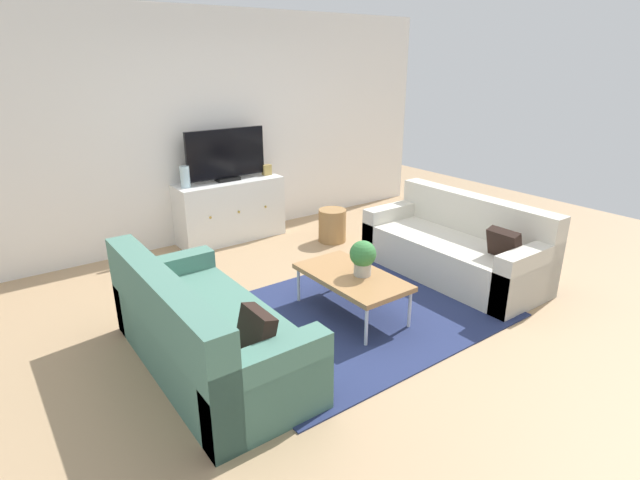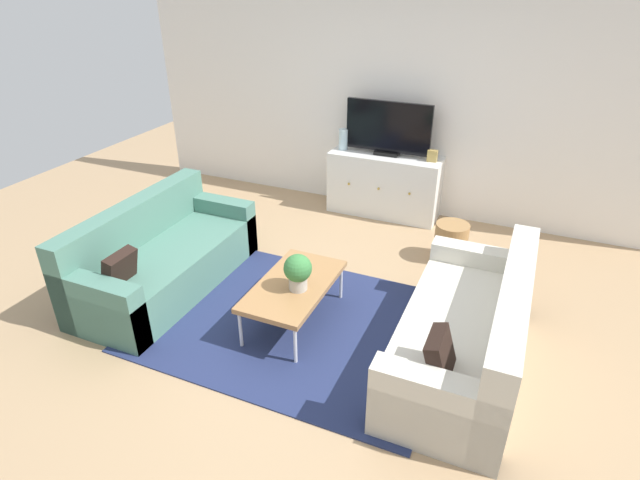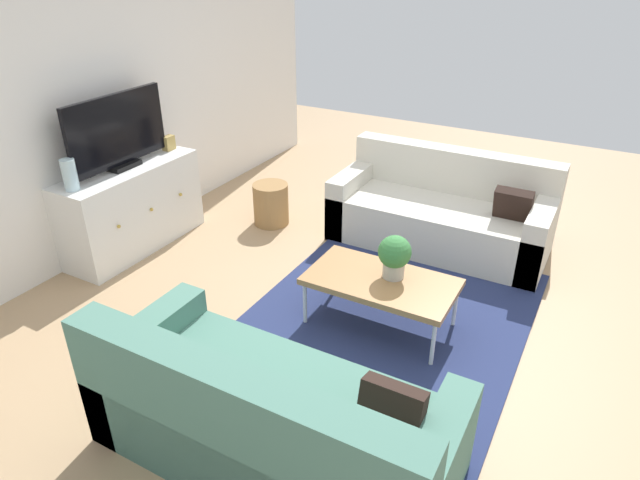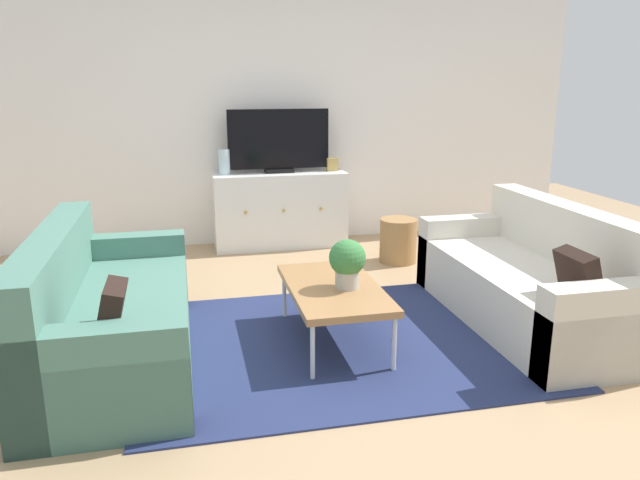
% 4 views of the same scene
% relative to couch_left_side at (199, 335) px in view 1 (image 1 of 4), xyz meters
% --- Properties ---
extents(ground_plane, '(10.00, 10.00, 0.00)m').
position_rel_couch_left_side_xyz_m(ground_plane, '(1.43, 0.10, -0.28)').
color(ground_plane, tan).
extents(wall_back, '(6.40, 0.12, 2.70)m').
position_rel_couch_left_side_xyz_m(wall_back, '(1.43, 2.65, 1.07)').
color(wall_back, white).
rests_on(wall_back, ground_plane).
extents(area_rug, '(2.50, 1.90, 0.01)m').
position_rel_couch_left_side_xyz_m(area_rug, '(1.43, -0.05, -0.27)').
color(area_rug, navy).
rests_on(area_rug, ground_plane).
extents(couch_left_side, '(0.84, 1.88, 0.81)m').
position_rel_couch_left_side_xyz_m(couch_left_side, '(0.00, 0.00, 0.00)').
color(couch_left_side, '#4C7A6B').
rests_on(couch_left_side, ground_plane).
extents(couch_right_side, '(0.84, 1.88, 0.81)m').
position_rel_couch_left_side_xyz_m(couch_right_side, '(2.87, 0.00, 0.00)').
color(couch_right_side, beige).
rests_on(couch_right_side, ground_plane).
extents(coffee_table, '(0.56, 1.03, 0.39)m').
position_rel_couch_left_side_xyz_m(coffee_table, '(1.41, -0.02, 0.08)').
color(coffee_table, '#A37547').
rests_on(coffee_table, ground_plane).
extents(potted_plant, '(0.23, 0.23, 0.31)m').
position_rel_couch_left_side_xyz_m(potted_plant, '(1.48, -0.08, 0.28)').
color(potted_plant, '#B7B2A8').
rests_on(potted_plant, coffee_table).
extents(tv_console, '(1.32, 0.47, 0.75)m').
position_rel_couch_left_side_xyz_m(tv_console, '(1.45, 2.37, 0.10)').
color(tv_console, white).
rests_on(tv_console, ground_plane).
extents(flat_screen_tv, '(1.00, 0.16, 0.62)m').
position_rel_couch_left_side_xyz_m(flat_screen_tv, '(1.45, 2.39, 0.78)').
color(flat_screen_tv, black).
rests_on(flat_screen_tv, tv_console).
extents(glass_vase, '(0.11, 0.11, 0.25)m').
position_rel_couch_left_side_xyz_m(glass_vase, '(0.91, 2.37, 0.60)').
color(glass_vase, silver).
rests_on(glass_vase, tv_console).
extents(mantel_clock, '(0.11, 0.07, 0.13)m').
position_rel_couch_left_side_xyz_m(mantel_clock, '(1.99, 2.37, 0.54)').
color(mantel_clock, tan).
rests_on(mantel_clock, tv_console).
extents(wicker_basket, '(0.34, 0.34, 0.41)m').
position_rel_couch_left_side_xyz_m(wicker_basket, '(2.43, 1.57, -0.07)').
color(wicker_basket, '#9E7547').
rests_on(wicker_basket, ground_plane).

